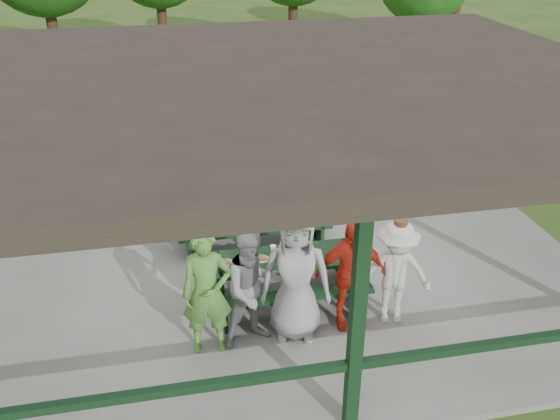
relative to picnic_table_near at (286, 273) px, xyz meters
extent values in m
plane|color=#2C4D18|center=(0.23, 1.20, -0.57)|extent=(90.00, 90.00, 0.00)
cube|color=slate|center=(0.23, 1.20, -0.52)|extent=(10.00, 8.00, 0.10)
cube|color=black|center=(0.23, -2.60, 1.03)|extent=(0.15, 0.15, 3.00)
cube|color=black|center=(-4.57, 5.00, 1.03)|extent=(0.15, 0.15, 3.00)
cube|color=black|center=(0.23, 5.00, 1.03)|extent=(0.15, 0.15, 3.00)
cube|color=black|center=(5.03, 5.00, 1.03)|extent=(0.15, 0.15, 3.00)
cube|color=black|center=(-2.17, -2.60, 0.43)|extent=(4.65, 0.10, 0.10)
cube|color=black|center=(2.63, -2.60, 0.43)|extent=(4.65, 0.10, 0.10)
cube|color=black|center=(-2.17, 5.00, 0.43)|extent=(4.65, 0.10, 0.10)
cube|color=black|center=(2.63, 5.00, 0.43)|extent=(4.65, 0.10, 0.10)
cube|color=black|center=(0.23, -2.60, 2.43)|extent=(9.80, 0.15, 0.20)
cube|color=black|center=(0.23, 5.00, 2.43)|extent=(9.80, 0.15, 0.20)
cube|color=#2B241F|center=(0.23, 1.20, 2.65)|extent=(10.60, 8.60, 0.24)
cube|color=black|center=(0.00, 0.00, 0.25)|extent=(2.37, 0.75, 0.06)
cube|color=black|center=(0.00, -0.56, -0.04)|extent=(2.37, 0.28, 0.05)
cube|color=black|center=(0.00, 0.55, -0.04)|extent=(2.37, 0.28, 0.05)
cube|color=black|center=(-1.01, 0.00, -0.09)|extent=(0.06, 0.70, 0.75)
cube|color=black|center=(1.01, 0.00, -0.09)|extent=(0.06, 0.70, 0.75)
cube|color=black|center=(-1.01, 0.00, -0.24)|extent=(0.06, 1.39, 0.45)
cube|color=black|center=(1.01, 0.00, -0.24)|extent=(0.06, 1.39, 0.45)
cube|color=black|center=(-0.22, 2.00, 0.25)|extent=(2.68, 0.75, 0.06)
cube|color=black|center=(-0.22, 1.44, -0.04)|extent=(2.68, 0.28, 0.05)
cube|color=black|center=(-0.22, 2.55, -0.04)|extent=(2.68, 0.28, 0.05)
cube|color=black|center=(-1.38, 2.00, -0.09)|extent=(0.06, 0.70, 0.75)
cube|color=black|center=(0.94, 2.00, -0.09)|extent=(0.06, 0.70, 0.75)
cube|color=black|center=(-1.38, 2.00, -0.24)|extent=(0.06, 1.39, 0.45)
cube|color=black|center=(0.94, 2.00, -0.24)|extent=(0.06, 1.39, 0.45)
cylinder|color=white|center=(-0.91, 0.00, 0.29)|extent=(0.22, 0.22, 0.01)
torus|color=#A07238|center=(-0.95, -0.02, 0.31)|extent=(0.10, 0.10, 0.03)
torus|color=#A07238|center=(-0.87, -0.02, 0.31)|extent=(0.10, 0.10, 0.03)
torus|color=#A07238|center=(-0.91, 0.04, 0.31)|extent=(0.10, 0.10, 0.03)
cylinder|color=white|center=(-0.37, 0.00, 0.29)|extent=(0.22, 0.22, 0.01)
torus|color=#A07238|center=(-0.41, -0.02, 0.31)|extent=(0.10, 0.10, 0.03)
torus|color=#A07238|center=(-0.33, -0.02, 0.31)|extent=(0.10, 0.10, 0.03)
torus|color=#A07238|center=(-0.37, 0.04, 0.31)|extent=(0.10, 0.10, 0.03)
cylinder|color=white|center=(0.44, 0.00, 0.29)|extent=(0.22, 0.22, 0.01)
torus|color=#A07238|center=(0.40, -0.02, 0.31)|extent=(0.10, 0.10, 0.03)
torus|color=#A07238|center=(0.48, -0.02, 0.31)|extent=(0.10, 0.10, 0.03)
torus|color=#A07238|center=(0.44, 0.04, 0.31)|extent=(0.10, 0.10, 0.03)
cylinder|color=white|center=(1.02, 0.00, 0.29)|extent=(0.22, 0.22, 0.01)
torus|color=#A07238|center=(0.98, -0.02, 0.31)|extent=(0.10, 0.10, 0.03)
torus|color=#A07238|center=(1.06, -0.02, 0.31)|extent=(0.10, 0.10, 0.03)
torus|color=#A07238|center=(1.02, 0.04, 0.31)|extent=(0.10, 0.10, 0.03)
cylinder|color=#381E0F|center=(-0.98, -0.18, 0.33)|extent=(0.06, 0.06, 0.10)
cylinder|color=#381E0F|center=(-0.84, -0.18, 0.33)|extent=(0.06, 0.06, 0.10)
cylinder|color=#381E0F|center=(-0.80, -0.18, 0.33)|extent=(0.06, 0.06, 0.10)
cylinder|color=#381E0F|center=(-0.28, -0.18, 0.33)|extent=(0.06, 0.06, 0.10)
cone|color=white|center=(-0.60, 0.20, 0.33)|extent=(0.09, 0.09, 0.10)
cone|color=white|center=(-0.57, 0.20, 0.33)|extent=(0.09, 0.09, 0.10)
cone|color=white|center=(-0.16, 0.20, 0.33)|extent=(0.09, 0.09, 0.10)
cone|color=white|center=(0.06, 0.20, 0.33)|extent=(0.09, 0.09, 0.10)
imported|color=#549138|center=(-1.26, -0.92, 0.45)|extent=(0.69, 0.47, 1.84)
imported|color=gray|center=(-0.64, -0.88, 0.41)|extent=(1.00, 0.86, 1.76)
imported|color=#9B9A9D|center=(-0.04, -0.85, 0.52)|extent=(1.06, 0.80, 1.97)
imported|color=red|center=(0.75, -0.79, 0.39)|extent=(1.03, 0.49, 1.72)
imported|color=beige|center=(1.41, -0.84, 0.34)|extent=(1.14, 0.78, 1.63)
cylinder|color=#54321D|center=(1.41, -0.84, 1.10)|extent=(0.37, 0.37, 0.02)
cylinder|color=#54321D|center=(1.41, -0.84, 1.16)|extent=(0.22, 0.22, 0.11)
imported|color=#97ADEA|center=(-0.09, 2.80, 0.25)|extent=(1.40, 0.87, 1.44)
imported|color=#3E53A3|center=(-1.48, 3.32, 0.38)|extent=(0.73, 0.62, 1.69)
imported|color=gray|center=(1.82, 2.83, 0.30)|extent=(0.88, 0.76, 1.53)
imported|color=silver|center=(0.74, 9.73, 0.17)|extent=(5.81, 4.06, 1.47)
cube|color=navy|center=(-1.40, 8.24, 0.21)|extent=(3.00, 2.09, 0.12)
cube|color=navy|center=(-1.60, 7.59, 0.45)|extent=(2.63, 0.84, 0.39)
cube|color=navy|center=(-1.21, 8.90, 0.45)|extent=(2.63, 0.84, 0.39)
cube|color=navy|center=(-2.71, 8.63, 0.45)|extent=(0.45, 1.32, 0.39)
cube|color=navy|center=(-0.10, 7.85, 0.45)|extent=(0.45, 1.32, 0.39)
cylinder|color=black|center=(-2.45, 7.79, -0.20)|extent=(0.76, 0.38, 0.74)
cylinder|color=yellow|center=(-2.45, 7.79, -0.20)|extent=(0.32, 0.28, 0.27)
cylinder|color=black|center=(-2.03, 9.19, -0.20)|extent=(0.76, 0.38, 0.74)
cylinder|color=yellow|center=(-2.03, 9.19, -0.20)|extent=(0.32, 0.28, 0.27)
cylinder|color=black|center=(-0.77, 7.29, -0.20)|extent=(0.76, 0.38, 0.74)
cylinder|color=yellow|center=(-0.77, 7.29, -0.20)|extent=(0.32, 0.28, 0.27)
cylinder|color=black|center=(-0.35, 8.69, -0.20)|extent=(0.76, 0.38, 0.74)
cylinder|color=yellow|center=(-0.35, 8.69, -0.20)|extent=(0.32, 0.28, 0.27)
cube|color=navy|center=(0.37, 7.71, 0.11)|extent=(0.95, 0.35, 0.08)
cone|color=#F2590C|center=(-2.76, 8.65, 0.55)|extent=(0.13, 0.38, 0.39)
cylinder|color=#362015|center=(-5.04, 14.13, 0.97)|extent=(0.36, 0.36, 3.07)
cylinder|color=#362015|center=(-1.38, 16.33, 0.85)|extent=(0.36, 0.36, 2.84)
cylinder|color=#362015|center=(3.60, 15.82, 0.86)|extent=(0.36, 0.36, 2.86)
cylinder|color=#362015|center=(7.48, 12.67, 0.67)|extent=(0.36, 0.36, 2.48)
cylinder|color=#362015|center=(10.51, 16.02, 1.15)|extent=(0.36, 0.36, 3.44)
camera|label=1|loc=(-1.58, -7.41, 5.02)|focal=38.00mm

